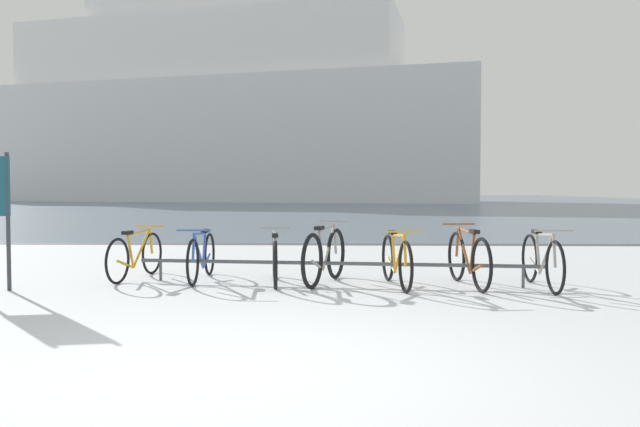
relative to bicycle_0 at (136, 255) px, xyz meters
The scene contains 10 objects.
ground 49.50m from the bicycle_0, 87.24° to the left, with size 80.00×132.00×0.08m.
bike_rack 2.87m from the bicycle_0, ahead, with size 5.45×0.62×0.31m.
bicycle_0 is the anchor object (origin of this frame).
bicycle_1 0.98m from the bicycle_0, ahead, with size 0.46×1.68×0.75m.
bicycle_2 2.06m from the bicycle_0, 10.10° to the right, with size 0.46×1.62×0.74m.
bicycle_3 2.73m from the bicycle_0, ahead, with size 0.64×1.62×0.84m.
bicycle_4 3.70m from the bicycle_0, ahead, with size 0.46×1.65×0.77m.
bicycle_5 4.63m from the bicycle_0, ahead, with size 0.46×1.68×0.81m.
bicycle_6 5.56m from the bicycle_0, ahead, with size 0.46×1.69×0.79m.
ferry_ship 56.92m from the bicycle_0, 99.77° to the left, with size 53.47×23.93×27.10m.
Camera 1 is at (0.50, -4.26, 1.29)m, focal length 34.79 mm.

